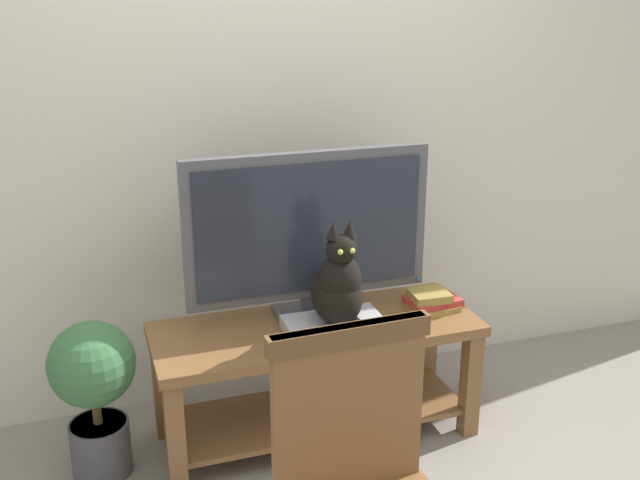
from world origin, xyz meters
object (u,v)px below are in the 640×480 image
Objects in this scene: cat at (338,286)px; potted_plant at (94,386)px; tv_stand at (316,360)px; tv at (309,230)px; book_stack at (431,301)px; media_box at (336,328)px.

cat is 0.67× the size of potted_plant.
tv_stand is 0.90m from potted_plant.
tv_stand is at bearing -90.01° from tv.
tv_stand is 0.56m from tv.
tv_stand is 0.40m from cat.
potted_plant is at bearing 171.52° from cat.
media_box is at bearing -169.00° from book_stack.
cat is (0.00, -0.02, 0.19)m from media_box.
tv_stand is 0.56m from book_stack.
tv reaches higher than potted_plant.
tv_stand is at bearing 178.27° from book_stack.
media_box is 0.61× the size of potted_plant.
tv is 1.58× the size of potted_plant.
tv_stand is 3.07× the size of cat.
tv_stand is 5.79× the size of book_stack.
tv is (0.00, 0.10, 0.55)m from tv_stand.
potted_plant is (-0.90, 0.02, 0.03)m from tv_stand.
potted_plant is (-0.90, -0.08, -0.52)m from tv.
cat is (0.05, -0.12, 0.38)m from tv_stand.
book_stack is at bearing 12.84° from cat.
book_stack is (0.47, 0.11, -0.17)m from cat.
cat is at bearing -85.82° from media_box.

